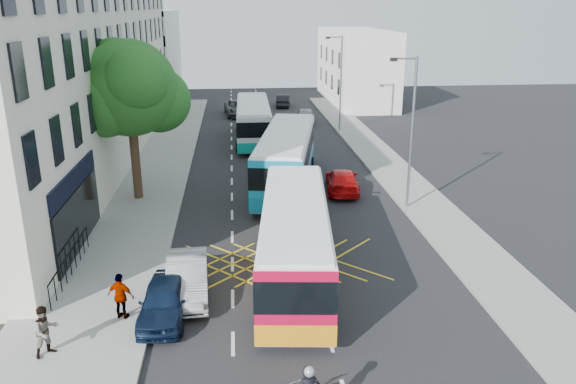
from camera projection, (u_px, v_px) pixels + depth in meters
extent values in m
plane|color=black|center=(329.00, 338.00, 18.74)|extent=(120.00, 120.00, 0.00)
cube|color=gray|center=(139.00, 198.00, 32.10)|extent=(5.00, 70.00, 0.15)
cube|color=gray|center=(411.00, 190.00, 33.57)|extent=(3.00, 70.00, 0.15)
cube|color=beige|center=(71.00, 68.00, 38.53)|extent=(8.00, 45.00, 13.00)
cube|color=black|center=(74.00, 180.00, 24.30)|extent=(0.12, 7.00, 0.90)
cube|color=black|center=(78.00, 218.00, 24.87)|extent=(0.12, 7.00, 2.60)
cube|color=silver|center=(140.00, 54.00, 67.80)|extent=(8.00, 20.00, 10.00)
cube|color=silver|center=(355.00, 66.00, 63.81)|extent=(6.00, 18.00, 8.00)
cylinder|color=#382619|center=(136.00, 160.00, 31.38)|extent=(0.50, 0.50, 4.40)
sphere|color=#18561C|center=(129.00, 88.00, 30.11)|extent=(5.20, 5.20, 5.20)
sphere|color=#18561C|center=(159.00, 100.00, 31.25)|extent=(3.60, 3.60, 3.60)
sphere|color=#18561C|center=(105.00, 101.00, 29.62)|extent=(3.80, 3.80, 3.80)
sphere|color=#18561C|center=(136.00, 80.00, 28.75)|extent=(3.40, 3.40, 3.40)
sphere|color=#18561C|center=(116.00, 67.00, 30.76)|extent=(3.20, 3.20, 3.20)
cylinder|color=slate|center=(412.00, 135.00, 29.33)|extent=(0.14, 0.14, 8.00)
cylinder|color=slate|center=(405.00, 58.00, 28.05)|extent=(1.20, 0.10, 0.10)
cube|color=black|center=(394.00, 60.00, 28.01)|extent=(0.35, 0.15, 0.18)
cylinder|color=slate|center=(341.00, 84.00, 48.22)|extent=(0.14, 0.14, 8.00)
cylinder|color=slate|center=(335.00, 37.00, 46.93)|extent=(1.20, 0.10, 0.10)
cube|color=black|center=(328.00, 38.00, 46.89)|extent=(0.35, 0.15, 0.18)
cube|color=silver|center=(295.00, 238.00, 22.53)|extent=(3.70, 11.39, 2.69)
cube|color=silver|center=(295.00, 205.00, 22.09)|extent=(3.47, 11.14, 0.12)
cube|color=black|center=(295.00, 229.00, 22.41)|extent=(3.76, 11.45, 1.12)
cube|color=orange|center=(295.00, 259.00, 22.83)|extent=(3.75, 11.44, 0.76)
cube|color=#AE092D|center=(296.00, 308.00, 17.25)|extent=(2.58, 0.37, 2.54)
cube|color=#FF0C0C|center=(263.00, 328.00, 17.47)|extent=(0.25, 0.09, 0.25)
cube|color=#FF0C0C|center=(328.00, 329.00, 17.45)|extent=(0.25, 0.09, 0.25)
cylinder|color=black|center=(267.00, 237.00, 25.83)|extent=(0.38, 0.94, 0.91)
cylinder|color=black|center=(322.00, 237.00, 25.81)|extent=(0.38, 0.94, 0.91)
cylinder|color=black|center=(259.00, 314.00, 19.37)|extent=(0.38, 0.94, 0.91)
cylinder|color=black|center=(332.00, 314.00, 19.35)|extent=(0.38, 0.94, 0.91)
cube|color=silver|center=(286.00, 157.00, 33.98)|extent=(4.90, 12.30, 2.89)
cube|color=silver|center=(286.00, 133.00, 33.51)|extent=(4.65, 12.02, 0.13)
cube|color=black|center=(286.00, 151.00, 33.85)|extent=(4.97, 12.37, 1.20)
cube|color=#0B6B8E|center=(286.00, 173.00, 34.30)|extent=(4.96, 12.36, 0.82)
cube|color=#0D82A6|center=(276.00, 187.00, 28.33)|extent=(2.74, 0.61, 2.73)
cube|color=#FF0C0C|center=(254.00, 201.00, 28.66)|extent=(0.26, 0.11, 0.25)
cube|color=#FF0C0C|center=(297.00, 202.00, 28.47)|extent=(0.26, 0.11, 0.25)
cylinder|color=black|center=(271.00, 164.00, 37.61)|extent=(0.48, 1.02, 0.98)
cylinder|color=black|center=(311.00, 165.00, 37.38)|extent=(0.48, 1.02, 0.98)
cylinder|color=black|center=(255.00, 199.00, 30.70)|extent=(0.48, 1.02, 0.98)
cylinder|color=black|center=(305.00, 201.00, 30.47)|extent=(0.48, 1.02, 0.98)
cube|color=silver|center=(253.00, 120.00, 45.56)|extent=(2.76, 11.24, 2.70)
cube|color=silver|center=(253.00, 103.00, 45.11)|extent=(2.55, 11.01, 0.12)
cube|color=black|center=(253.00, 116.00, 45.44)|extent=(2.82, 11.30, 1.12)
cube|color=#0DA898|center=(253.00, 132.00, 45.85)|extent=(2.81, 11.29, 0.76)
cube|color=white|center=(255.00, 135.00, 40.29)|extent=(2.58, 0.15, 2.54)
cube|color=#FF0C0C|center=(241.00, 145.00, 40.43)|extent=(0.25, 0.06, 0.25)
cube|color=#FF0C0C|center=(269.00, 144.00, 40.58)|extent=(0.25, 0.06, 0.25)
cylinder|color=black|center=(238.00, 128.00, 48.74)|extent=(0.30, 0.92, 0.92)
cylinder|color=black|center=(267.00, 127.00, 48.93)|extent=(0.30, 0.92, 0.92)
cylinder|color=black|center=(238.00, 147.00, 42.30)|extent=(0.30, 0.92, 0.92)
cylinder|color=black|center=(271.00, 146.00, 42.48)|extent=(0.30, 0.92, 0.92)
cylinder|color=slate|center=(299.00, 381.00, 15.02)|extent=(0.56, 0.23, 0.04)
sphere|color=#99999E|center=(309.00, 372.00, 14.31)|extent=(0.29, 0.29, 0.29)
imported|color=black|center=(164.00, 300.00, 19.82)|extent=(1.70, 3.99, 1.34)
imported|color=#95989C|center=(187.00, 278.00, 21.36)|extent=(1.76, 4.46, 1.44)
imported|color=red|center=(342.00, 180.00, 33.39)|extent=(2.41, 4.79, 1.34)
imported|color=#3B3E42|center=(238.00, 108.00, 56.40)|extent=(2.97, 5.60, 1.50)
imported|color=#96989D|center=(306.00, 115.00, 52.93)|extent=(2.23, 4.40, 1.44)
imported|color=black|center=(283.00, 101.00, 61.54)|extent=(1.88, 4.10, 1.30)
imported|color=gray|center=(46.00, 331.00, 17.37)|extent=(1.03, 1.02, 1.68)
imported|color=gray|center=(121.00, 296.00, 19.43)|extent=(1.08, 0.73, 1.70)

